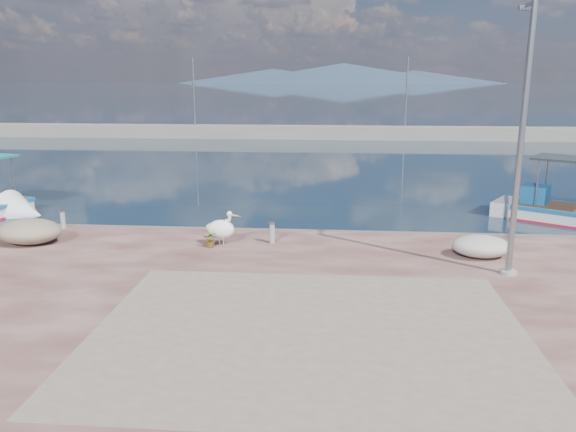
# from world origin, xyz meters

# --- Properties ---
(ground) EXTENTS (1400.00, 1400.00, 0.00)m
(ground) POSITION_xyz_m (0.00, 0.00, 0.00)
(ground) COLOR #162635
(ground) RESTS_ON ground
(quay) EXTENTS (44.00, 22.00, 0.50)m
(quay) POSITION_xyz_m (0.00, -6.00, 0.25)
(quay) COLOR #47231E
(quay) RESTS_ON ground
(quay_patch) EXTENTS (9.00, 7.00, 0.01)m
(quay_patch) POSITION_xyz_m (1.00, -3.00, 0.50)
(quay_patch) COLOR gray
(quay_patch) RESTS_ON quay
(breakwater) EXTENTS (120.00, 2.20, 7.50)m
(breakwater) POSITION_xyz_m (-0.00, 40.00, 0.60)
(breakwater) COLOR gray
(breakwater) RESTS_ON ground
(mountains) EXTENTS (370.00, 280.00, 22.00)m
(mountains) POSITION_xyz_m (4.39, 650.00, 9.51)
(mountains) COLOR #28384C
(mountains) RESTS_ON ground
(boat_right) EXTENTS (6.41, 5.10, 3.02)m
(boat_right) POSITION_xyz_m (11.03, 8.88, 0.24)
(boat_right) COLOR white
(boat_right) RESTS_ON ground
(pelican) EXTENTS (1.17, 0.69, 1.11)m
(pelican) POSITION_xyz_m (-2.04, 3.09, 1.02)
(pelican) COLOR tan
(pelican) RESTS_ON quay
(lamp_post) EXTENTS (0.44, 0.96, 7.00)m
(lamp_post) POSITION_xyz_m (6.19, 1.06, 3.80)
(lamp_post) COLOR gray
(lamp_post) RESTS_ON quay
(bollard_near) EXTENTS (0.23, 0.23, 0.70)m
(bollard_near) POSITION_xyz_m (-0.48, 3.40, 0.88)
(bollard_near) COLOR gray
(bollard_near) RESTS_ON quay
(bollard_far) EXTENTS (0.22, 0.22, 0.66)m
(bollard_far) POSITION_xyz_m (-7.99, 4.60, 0.86)
(bollard_far) COLOR gray
(bollard_far) RESTS_ON quay
(potted_plant) EXTENTS (0.46, 0.40, 0.50)m
(potted_plant) POSITION_xyz_m (-2.34, 2.81, 0.75)
(potted_plant) COLOR #33722D
(potted_plant) RESTS_ON quay
(net_pile_b) EXTENTS (2.00, 1.55, 0.78)m
(net_pile_b) POSITION_xyz_m (-8.17, 2.74, 0.89)
(net_pile_b) COLOR tan
(net_pile_b) RESTS_ON quay
(net_pile_d) EXTENTS (1.69, 1.27, 0.63)m
(net_pile_d) POSITION_xyz_m (5.82, 2.51, 0.82)
(net_pile_d) COLOR beige
(net_pile_d) RESTS_ON quay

